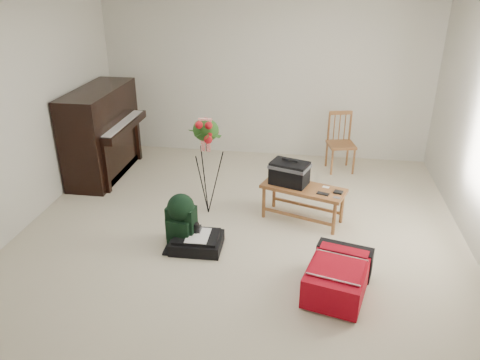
% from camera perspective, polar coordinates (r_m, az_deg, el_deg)
% --- Properties ---
extents(floor, '(5.00, 5.50, 0.01)m').
position_cam_1_polar(floor, '(5.19, -0.35, -7.75)').
color(floor, beige).
rests_on(floor, ground).
extents(ceiling, '(5.00, 5.50, 0.01)m').
position_cam_1_polar(ceiling, '(4.38, -0.44, 20.99)').
color(ceiling, white).
rests_on(ceiling, wall_back).
extents(wall_back, '(5.00, 0.04, 2.50)m').
position_cam_1_polar(wall_back, '(7.26, 3.13, 12.54)').
color(wall_back, beige).
rests_on(wall_back, floor).
extents(wall_left, '(0.04, 5.50, 2.50)m').
position_cam_1_polar(wall_left, '(5.59, -26.78, 6.11)').
color(wall_left, beige).
rests_on(wall_left, floor).
extents(piano, '(0.71, 1.50, 1.25)m').
position_cam_1_polar(piano, '(6.94, -16.40, 5.37)').
color(piano, black).
rests_on(piano, floor).
extents(bench, '(1.04, 0.68, 0.74)m').
position_cam_1_polar(bench, '(5.46, 6.46, 0.13)').
color(bench, brown).
rests_on(bench, floor).
extents(dining_chair, '(0.45, 0.45, 0.86)m').
position_cam_1_polar(dining_chair, '(7.01, 12.23, 4.46)').
color(dining_chair, brown).
rests_on(dining_chair, floor).
extents(red_suitcase, '(0.68, 0.87, 0.33)m').
position_cam_1_polar(red_suitcase, '(4.54, 11.80, -11.08)').
color(red_suitcase, '#A80717').
rests_on(red_suitcase, floor).
extents(black_duffel, '(0.55, 0.44, 0.23)m').
position_cam_1_polar(black_duffel, '(5.09, -5.29, -7.45)').
color(black_duffel, black).
rests_on(black_duffel, floor).
extents(green_backpack, '(0.32, 0.30, 0.60)m').
position_cam_1_polar(green_backpack, '(5.05, -7.17, -4.57)').
color(green_backpack, black).
rests_on(green_backpack, floor).
extents(flower_stand, '(0.41, 0.41, 1.24)m').
position_cam_1_polar(flower_stand, '(5.55, -4.05, 1.56)').
color(flower_stand, black).
rests_on(flower_stand, floor).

